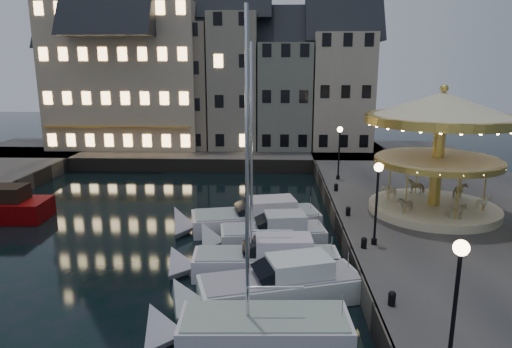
{
  "coord_description": "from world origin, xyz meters",
  "views": [
    {
      "loc": [
        2.18,
        -20.61,
        9.98
      ],
      "look_at": [
        1.0,
        8.0,
        3.2
      ],
      "focal_mm": 32.0,
      "sensor_mm": 36.0,
      "label": 1
    }
  ],
  "objects_px": {
    "motorboat_a": "(249,331)",
    "carousel": "(441,130)",
    "streetlamp_c": "(339,145)",
    "bollard_d": "(336,187)",
    "motorboat_d": "(265,236)",
    "bollard_b": "(364,242)",
    "motorboat_c": "(258,262)",
    "motorboat_e": "(249,220)",
    "streetlamp_a": "(457,290)",
    "motorboat_b": "(271,288)",
    "bollard_c": "(348,211)",
    "streetlamp_b": "(377,192)",
    "bollard_a": "(392,298)"
  },
  "relations": [
    {
      "from": "streetlamp_c",
      "to": "bollard_a",
      "type": "xyz_separation_m",
      "value": [
        -0.6,
        -19.5,
        -2.41
      ]
    },
    {
      "from": "bollard_b",
      "to": "motorboat_a",
      "type": "bearing_deg",
      "value": -130.42
    },
    {
      "from": "motorboat_d",
      "to": "bollard_d",
      "type": "bearing_deg",
      "value": 56.47
    },
    {
      "from": "bollard_a",
      "to": "carousel",
      "type": "relative_size",
      "value": 0.06
    },
    {
      "from": "streetlamp_a",
      "to": "bollard_a",
      "type": "bearing_deg",
      "value": 98.53
    },
    {
      "from": "bollard_b",
      "to": "motorboat_c",
      "type": "height_order",
      "value": "motorboat_c"
    },
    {
      "from": "streetlamp_c",
      "to": "motorboat_d",
      "type": "xyz_separation_m",
      "value": [
        -5.49,
        -10.88,
        -3.38
      ]
    },
    {
      "from": "streetlamp_a",
      "to": "streetlamp_c",
      "type": "bearing_deg",
      "value": 90.0
    },
    {
      "from": "bollard_b",
      "to": "motorboat_a",
      "type": "relative_size",
      "value": 0.05
    },
    {
      "from": "streetlamp_c",
      "to": "carousel",
      "type": "height_order",
      "value": "carousel"
    },
    {
      "from": "motorboat_a",
      "to": "carousel",
      "type": "distance_m",
      "value": 17.05
    },
    {
      "from": "bollard_b",
      "to": "motorboat_d",
      "type": "xyz_separation_m",
      "value": [
        -4.89,
        3.12,
        -0.96
      ]
    },
    {
      "from": "motorboat_c",
      "to": "carousel",
      "type": "distance_m",
      "value": 13.46
    },
    {
      "from": "bollard_b",
      "to": "bollard_d",
      "type": "height_order",
      "value": "same"
    },
    {
      "from": "streetlamp_c",
      "to": "carousel",
      "type": "distance_m",
      "value": 9.7
    },
    {
      "from": "streetlamp_c",
      "to": "bollard_d",
      "type": "relative_size",
      "value": 7.32
    },
    {
      "from": "streetlamp_c",
      "to": "motorboat_d",
      "type": "height_order",
      "value": "streetlamp_c"
    },
    {
      "from": "bollard_d",
      "to": "motorboat_d",
      "type": "bearing_deg",
      "value": -123.53
    },
    {
      "from": "streetlamp_c",
      "to": "bollard_c",
      "type": "xyz_separation_m",
      "value": [
        -0.6,
        -9.0,
        -2.41
      ]
    },
    {
      "from": "bollard_b",
      "to": "motorboat_a",
      "type": "height_order",
      "value": "motorboat_a"
    },
    {
      "from": "bollard_b",
      "to": "carousel",
      "type": "height_order",
      "value": "carousel"
    },
    {
      "from": "bollard_c",
      "to": "motorboat_b",
      "type": "height_order",
      "value": "motorboat_b"
    },
    {
      "from": "bollard_a",
      "to": "motorboat_d",
      "type": "relative_size",
      "value": 0.08
    },
    {
      "from": "carousel",
      "to": "streetlamp_c",
      "type": "bearing_deg",
      "value": 119.83
    },
    {
      "from": "streetlamp_a",
      "to": "streetlamp_b",
      "type": "distance_m",
      "value": 10.0
    },
    {
      "from": "bollard_d",
      "to": "motorboat_b",
      "type": "distance_m",
      "value": 14.35
    },
    {
      "from": "bollard_b",
      "to": "motorboat_b",
      "type": "relative_size",
      "value": 0.07
    },
    {
      "from": "bollard_b",
      "to": "bollard_d",
      "type": "xyz_separation_m",
      "value": [
        0.0,
        10.5,
        0.0
      ]
    },
    {
      "from": "motorboat_a",
      "to": "motorboat_b",
      "type": "relative_size",
      "value": 1.51
    },
    {
      "from": "motorboat_a",
      "to": "motorboat_d",
      "type": "relative_size",
      "value": 1.75
    },
    {
      "from": "motorboat_e",
      "to": "bollard_c",
      "type": "bearing_deg",
      "value": -8.33
    },
    {
      "from": "motorboat_c",
      "to": "motorboat_e",
      "type": "xyz_separation_m",
      "value": [
        -0.76,
        6.31,
        -0.03
      ]
    },
    {
      "from": "bollard_b",
      "to": "motorboat_c",
      "type": "relative_size",
      "value": 0.05
    },
    {
      "from": "bollard_c",
      "to": "motorboat_d",
      "type": "bearing_deg",
      "value": -158.94
    },
    {
      "from": "carousel",
      "to": "motorboat_a",
      "type": "bearing_deg",
      "value": -131.28
    },
    {
      "from": "motorboat_e",
      "to": "motorboat_b",
      "type": "bearing_deg",
      "value": -80.84
    },
    {
      "from": "bollard_b",
      "to": "motorboat_b",
      "type": "distance_m",
      "value": 5.54
    },
    {
      "from": "bollard_a",
      "to": "carousel",
      "type": "xyz_separation_m",
      "value": [
        5.28,
        11.33,
        4.76
      ]
    },
    {
      "from": "motorboat_b",
      "to": "motorboat_e",
      "type": "height_order",
      "value": "same"
    },
    {
      "from": "bollard_b",
      "to": "motorboat_d",
      "type": "relative_size",
      "value": 0.08
    },
    {
      "from": "motorboat_b",
      "to": "bollard_c",
      "type": "bearing_deg",
      "value": 60.94
    },
    {
      "from": "bollard_a",
      "to": "bollard_b",
      "type": "bearing_deg",
      "value": 90.0
    },
    {
      "from": "streetlamp_a",
      "to": "motorboat_b",
      "type": "bearing_deg",
      "value": 128.52
    },
    {
      "from": "motorboat_d",
      "to": "motorboat_e",
      "type": "height_order",
      "value": "same"
    },
    {
      "from": "streetlamp_b",
      "to": "streetlamp_c",
      "type": "relative_size",
      "value": 1.0
    },
    {
      "from": "motorboat_e",
      "to": "bollard_a",
      "type": "bearing_deg",
      "value": -62.4
    },
    {
      "from": "streetlamp_a",
      "to": "motorboat_e",
      "type": "xyz_separation_m",
      "value": [
        -6.54,
        15.37,
        -3.37
      ]
    },
    {
      "from": "bollard_c",
      "to": "motorboat_c",
      "type": "height_order",
      "value": "motorboat_c"
    },
    {
      "from": "bollard_d",
      "to": "motorboat_a",
      "type": "distance_m",
      "value": 17.56
    },
    {
      "from": "streetlamp_a",
      "to": "streetlamp_c",
      "type": "distance_m",
      "value": 23.5
    }
  ]
}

